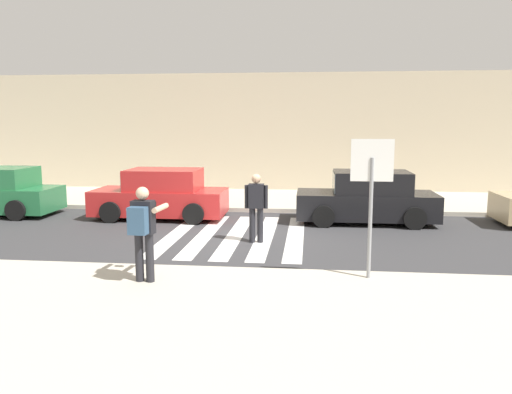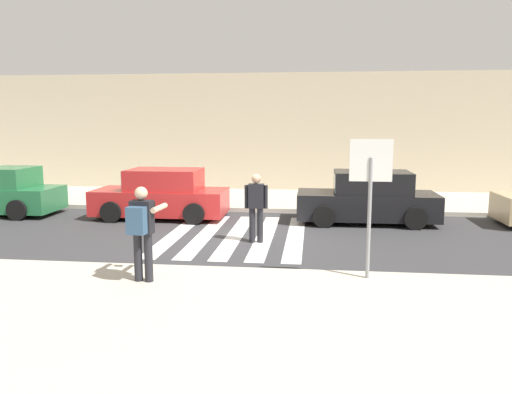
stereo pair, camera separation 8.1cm
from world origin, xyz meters
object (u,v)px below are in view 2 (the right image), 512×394
(stop_sign, at_px, (370,178))
(pedestrian_crossing, at_px, (256,204))
(photographer_with_backpack, at_px, (142,226))
(parked_car_black, at_px, (368,199))
(parked_car_red, at_px, (162,195))

(stop_sign, bearing_deg, pedestrian_crossing, 128.46)
(stop_sign, xyz_separation_m, photographer_with_backpack, (-4.04, -0.69, -0.83))
(pedestrian_crossing, height_order, parked_car_black, pedestrian_crossing)
(parked_car_black, bearing_deg, photographer_with_backpack, -125.26)
(photographer_with_backpack, height_order, parked_car_red, photographer_with_backpack)
(parked_car_black, bearing_deg, pedestrian_crossing, -136.82)
(stop_sign, xyz_separation_m, parked_car_red, (-5.72, 5.90, -1.28))
(photographer_with_backpack, height_order, parked_car_black, photographer_with_backpack)
(stop_sign, xyz_separation_m, parked_car_black, (0.62, 5.90, -1.28))
(stop_sign, height_order, parked_car_black, stop_sign)
(pedestrian_crossing, bearing_deg, parked_car_black, 43.18)
(photographer_with_backpack, distance_m, pedestrian_crossing, 4.08)
(stop_sign, relative_size, photographer_with_backpack, 1.48)
(pedestrian_crossing, bearing_deg, stop_sign, -51.54)
(stop_sign, bearing_deg, parked_car_black, 84.04)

